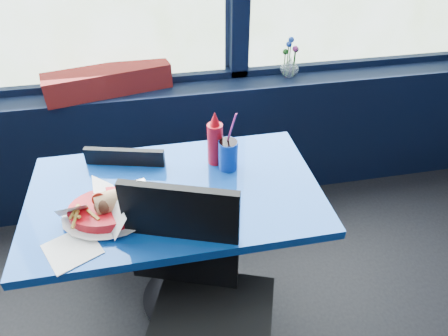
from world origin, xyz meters
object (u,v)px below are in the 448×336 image
Objects in this scene: near_table at (178,222)px; chair_near_back at (129,195)px; ketchup_bottle at (215,141)px; soda_cup at (228,154)px; planter_box at (108,81)px; food_basket at (110,208)px; chair_near_front at (199,291)px; flower_vase at (290,65)px.

chair_near_back is (-0.23, 0.33, -0.09)m from near_table.
ketchup_bottle is 0.89× the size of soda_cup.
food_basket is at bearing -101.05° from planter_box.
food_basket is (-0.30, 0.27, 0.23)m from chair_near_front.
chair_near_front is 3.38× the size of soda_cup.
chair_near_front is 1.43× the size of planter_box.
planter_box reaches higher than chair_near_back.
ketchup_bottle is (0.16, 0.54, 0.30)m from chair_near_front.
flower_vase is at bearing 56.34° from food_basket.
near_table is 1.22× the size of chair_near_front.
chair_near_back is at bearing 99.21° from food_basket.
planter_box is 0.85m from ketchup_bottle.
soda_cup reaches higher than chair_near_front.
chair_near_back reaches higher than near_table.
chair_near_front is at bearing -87.99° from planter_box.
planter_box is (-0.05, 0.54, 0.39)m from chair_near_back.
flower_vase is 0.93m from soda_cup.
flower_vase reaches higher than near_table.
near_table is 0.37m from soda_cup.
ketchup_bottle reaches higher than chair_near_front.
chair_near_back is (-0.27, 0.70, -0.09)m from chair_near_front.
planter_box reaches higher than near_table.
chair_near_front reaches higher than chair_near_back.
chair_near_front is 4.21× the size of flower_vase.
chair_near_back is 1.21m from flower_vase.
near_table is 0.41m from chair_near_back.
soda_cup is (0.47, -0.21, 0.35)m from chair_near_back.
soda_cup is (-0.53, -0.76, -0.05)m from flower_vase.
flower_vase is 1.42m from food_basket.
soda_cup is at bearing -124.81° from flower_vase.
chair_near_front is 0.64m from ketchup_bottle.
flower_vase reaches higher than chair_near_back.
planter_box is 0.97m from food_basket.
near_table is 0.96m from planter_box.
chair_near_front is 0.76m from chair_near_back.
flower_vase is (1.01, 0.55, 0.39)m from chair_near_back.
ketchup_bottle is at bearing 173.94° from chair_near_back.
soda_cup reaches higher than planter_box.
planter_box is at bearing 124.31° from ketchup_bottle.
chair_near_back is 2.86× the size of soda_cup.
food_basket is at bearing 157.00° from chair_near_front.
soda_cup is at bearing -47.78° from ketchup_bottle.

